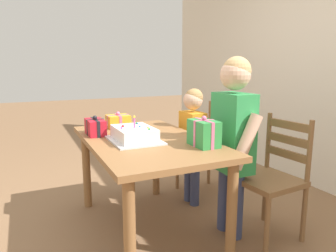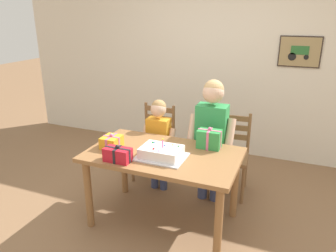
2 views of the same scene
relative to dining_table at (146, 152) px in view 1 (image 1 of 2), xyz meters
The scene contains 11 objects.
ground_plane 0.64m from the dining_table, ahead, with size 20.00×20.00×0.00m, color #846042.
back_wall 2.10m from the dining_table, 89.89° to the left, with size 6.40×0.11×2.60m.
dining_table is the anchor object (origin of this frame).
birthday_cake 0.18m from the dining_table, 76.02° to the right, with size 0.44×0.34×0.19m.
gift_box_red_large 0.47m from the dining_table, 133.88° to the right, with size 0.24×0.13×0.16m.
gift_box_beside_cake 0.54m from the dining_table, behind, with size 0.17×0.20×0.15m.
gift_box_corner_small 0.50m from the dining_table, 38.12° to the left, with size 0.23×0.15×0.21m.
chair_left 0.97m from the dining_table, 119.45° to the left, with size 0.44×0.44×0.92m.
chair_right 0.97m from the dining_table, 60.64° to the left, with size 0.45×0.45×0.92m.
child_older 0.67m from the dining_table, 61.29° to the left, with size 0.49×0.28×1.36m.
child_younger 0.64m from the dining_table, 117.58° to the left, with size 0.39×0.22×1.09m.
Camera 1 is at (2.17, -0.82, 1.30)m, focal length 33.66 mm.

